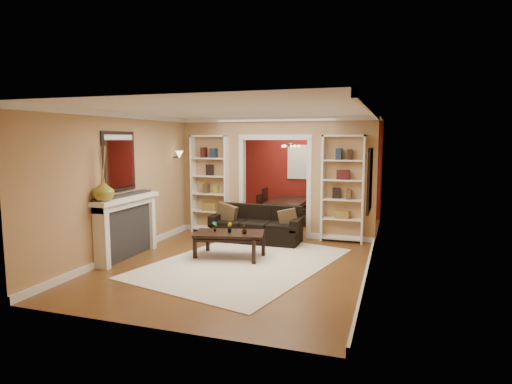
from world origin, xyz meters
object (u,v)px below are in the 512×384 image
(bookshelf_left, at_px, (210,184))
(fireplace, at_px, (128,227))
(bookshelf_right, at_px, (343,189))
(dining_table, at_px, (290,211))
(sofa, at_px, (257,224))
(coffee_table, at_px, (230,245))

(bookshelf_left, relative_size, fireplace, 1.35)
(bookshelf_right, xyz_separation_m, dining_table, (-1.59, 1.77, -0.85))
(dining_table, bearing_deg, bookshelf_left, 139.37)
(sofa, relative_size, bookshelf_left, 0.85)
(sofa, height_order, coffee_table, sofa)
(bookshelf_left, height_order, bookshelf_right, same)
(bookshelf_right, bearing_deg, dining_table, 131.92)
(coffee_table, relative_size, dining_table, 0.75)
(sofa, height_order, fireplace, fireplace)
(sofa, xyz_separation_m, dining_table, (0.16, 2.35, -0.08))
(bookshelf_right, height_order, dining_table, bookshelf_right)
(coffee_table, bearing_deg, fireplace, -175.35)
(bookshelf_right, height_order, fireplace, bookshelf_right)
(bookshelf_right, distance_m, dining_table, 2.52)
(bookshelf_left, height_order, dining_table, bookshelf_left)
(dining_table, bearing_deg, sofa, 176.02)
(sofa, bearing_deg, coffee_table, -93.80)
(sofa, bearing_deg, dining_table, 86.02)
(sofa, distance_m, bookshelf_right, 2.00)
(fireplace, xyz_separation_m, dining_table, (2.05, 4.30, -0.28))
(bookshelf_right, bearing_deg, coffee_table, -133.42)
(coffee_table, relative_size, fireplace, 0.75)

